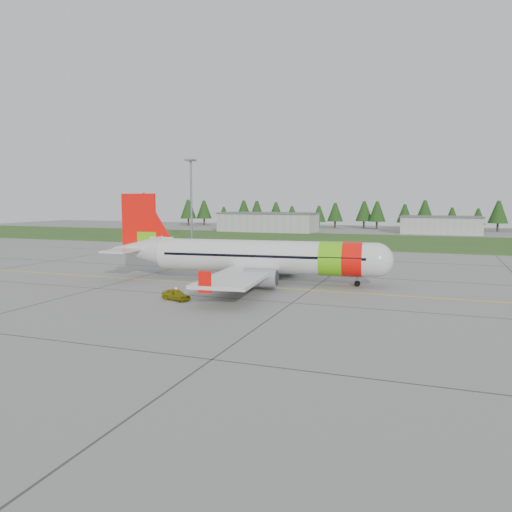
% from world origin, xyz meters
% --- Properties ---
extents(ground, '(320.00, 320.00, 0.00)m').
position_xyz_m(ground, '(0.00, 0.00, 0.00)').
color(ground, gray).
rests_on(ground, ground).
extents(aircraft, '(38.73, 35.84, 11.73)m').
position_xyz_m(aircraft, '(1.86, 11.37, 3.38)').
color(aircraft, silver).
rests_on(aircraft, ground).
extents(follow_me_car, '(1.62, 1.76, 3.57)m').
position_xyz_m(follow_me_car, '(-2.32, -2.95, 1.78)').
color(follow_me_car, '#D1CD0B').
rests_on(follow_me_car, ground).
extents(service_van, '(2.14, 2.09, 4.75)m').
position_xyz_m(service_van, '(-31.56, 54.41, 2.37)').
color(service_van, silver).
rests_on(service_van, ground).
extents(grass_strip, '(320.00, 50.00, 0.03)m').
position_xyz_m(grass_strip, '(0.00, 82.00, 0.01)').
color(grass_strip, '#30561E').
rests_on(grass_strip, ground).
extents(taxi_guideline, '(120.00, 0.25, 0.02)m').
position_xyz_m(taxi_guideline, '(0.00, 8.00, 0.01)').
color(taxi_guideline, gold).
rests_on(taxi_guideline, ground).
extents(hangar_west, '(32.00, 14.00, 6.00)m').
position_xyz_m(hangar_west, '(-30.00, 110.00, 3.00)').
color(hangar_west, '#A8A8A3').
rests_on(hangar_west, ground).
extents(hangar_east, '(24.00, 12.00, 5.20)m').
position_xyz_m(hangar_east, '(25.00, 118.00, 2.60)').
color(hangar_east, '#A8A8A3').
rests_on(hangar_east, ground).
extents(floodlight_mast, '(0.50, 0.50, 20.00)m').
position_xyz_m(floodlight_mast, '(-32.00, 58.00, 10.00)').
color(floodlight_mast, slate).
rests_on(floodlight_mast, ground).
extents(treeline, '(160.00, 8.00, 10.00)m').
position_xyz_m(treeline, '(0.00, 138.00, 5.00)').
color(treeline, '#1C3F14').
rests_on(treeline, ground).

